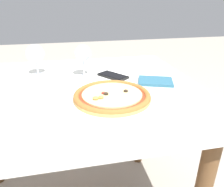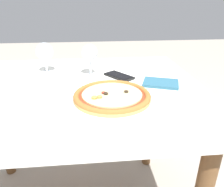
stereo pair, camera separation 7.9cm
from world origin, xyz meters
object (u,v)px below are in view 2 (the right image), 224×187
(dining_table, at_px, (69,109))
(wine_glass_far_right, at_px, (45,52))
(pizza_plate, at_px, (112,97))
(wine_glass_far_left, at_px, (90,54))
(cell_phone, at_px, (119,76))

(dining_table, bearing_deg, wine_glass_far_right, 119.48)
(pizza_plate, xyz_separation_m, wine_glass_far_left, (-0.08, 0.29, 0.09))
(wine_glass_far_left, bearing_deg, cell_phone, -13.08)
(dining_table, relative_size, wine_glass_far_left, 7.62)
(wine_glass_far_left, bearing_deg, dining_table, -125.33)
(pizza_plate, xyz_separation_m, cell_phone, (0.06, 0.26, -0.01))
(dining_table, height_order, wine_glass_far_left, wine_glass_far_left)
(dining_table, distance_m, wine_glass_far_left, 0.27)
(pizza_plate, distance_m, wine_glass_far_right, 0.47)
(pizza_plate, bearing_deg, wine_glass_far_right, 129.78)
(wine_glass_far_right, bearing_deg, wine_glass_far_left, -17.04)
(pizza_plate, bearing_deg, dining_table, 140.59)
(pizza_plate, height_order, wine_glass_far_left, wine_glass_far_left)
(wine_glass_far_left, relative_size, wine_glass_far_right, 1.01)
(pizza_plate, xyz_separation_m, wine_glass_far_right, (-0.29, 0.35, 0.09))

